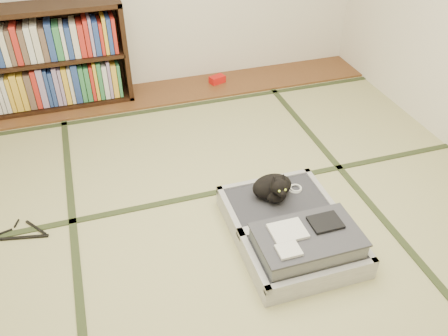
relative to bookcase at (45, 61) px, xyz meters
name	(u,v)px	position (x,y,z in m)	size (l,w,h in m)	color
floor	(233,230)	(1.06, -2.07, -0.45)	(4.50, 4.50, 0.00)	tan
wood_strip	(168,92)	(1.06, -0.07, -0.44)	(4.00, 0.50, 0.02)	brown
red_item	(217,79)	(1.57, -0.04, -0.40)	(0.15, 0.09, 0.07)	red
room_shell	(236,7)	(1.06, -2.07, 1.01)	(4.50, 4.50, 4.50)	white
tatami_borders	(212,185)	(1.06, -1.57, -0.45)	(4.00, 4.50, 0.01)	#2D381E
bookcase	(45,61)	(0.00, 0.00, 0.00)	(1.43, 0.33, 0.92)	black
suitcase	(293,231)	(1.38, -2.28, -0.35)	(0.70, 0.93, 0.27)	silver
cat	(274,187)	(1.37, -1.99, -0.22)	(0.31, 0.31, 0.25)	black
cable_coil	(295,188)	(1.55, -1.95, -0.31)	(0.10, 0.10, 0.02)	white
hanger	(16,235)	(-0.30, -1.69, -0.44)	(0.43, 0.23, 0.01)	black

